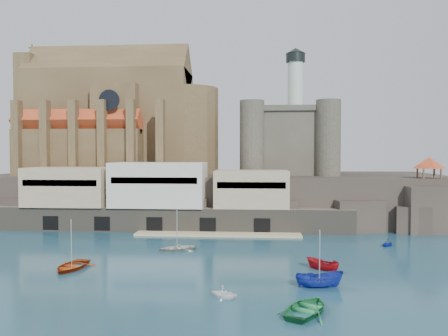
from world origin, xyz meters
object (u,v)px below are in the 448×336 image
castle_keep (287,138)px  boat_1 (224,298)px  pavilion (429,164)px  boat_2 (319,287)px  church (117,122)px  boat_0 (72,269)px

castle_keep → boat_1: size_ratio=9.67×
castle_keep → pavilion: bearing=-30.2°
castle_keep → boat_2: (-0.19, -52.76, -18.31)m
pavilion → boat_2: (-26.11, -37.69, -12.73)m
church → boat_0: (9.36, -48.11, -22.13)m
church → boat_1: (29.71, -57.79, -22.13)m
castle_keep → boat_1: 60.79m
boat_2 → boat_0: bearing=72.6°
pavilion → boat_2: 47.58m
boat_2 → boat_1: bearing=105.0°
boat_0 → boat_2: bearing=-3.0°
boat_1 → boat_0: bearing=85.6°
boat_1 → church: bearing=48.2°
boat_0 → boat_2: size_ratio=1.19×
church → boat_0: bearing=-79.0°
boat_1 → pavilion: bearing=-20.0°
castle_keep → boat_2: 55.85m
pavilion → boat_1: 56.98m
church → castle_keep: church is taller
castle_keep → boat_2: size_ratio=5.40×
castle_keep → pavilion: size_ratio=4.58×
pavilion → boat_0: (-56.77, -32.25, -12.73)m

